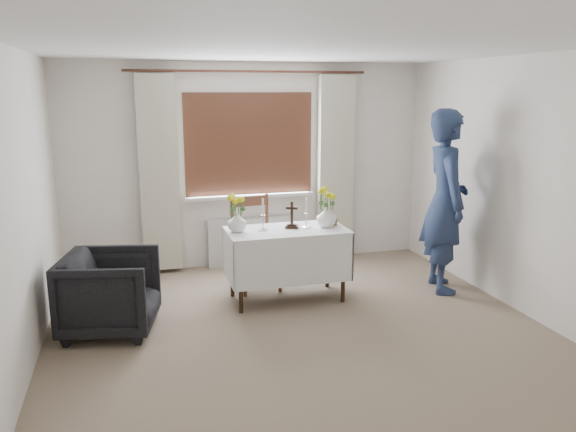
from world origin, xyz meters
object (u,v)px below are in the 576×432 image
object	(u,v)px
wooden_cross	(292,215)
altar_table	(287,265)
armchair	(110,293)
flower_vase_right	(326,217)
wooden_chair	(256,244)
person	(445,201)
flower_vase_left	(237,222)

from	to	relation	value
wooden_cross	altar_table	bearing A→B (deg)	-125.39
altar_table	armchair	bearing A→B (deg)	-169.13
wooden_cross	flower_vase_right	distance (m)	0.36
armchair	wooden_chair	bearing A→B (deg)	-51.39
person	wooden_chair	bearing A→B (deg)	87.71
wooden_cross	flower_vase_left	world-z (taller)	wooden_cross
altar_table	flower_vase_right	xyz separation A→B (m)	(0.43, -0.01, 0.49)
altar_table	armchair	world-z (taller)	altar_table
person	flower_vase_left	world-z (taller)	person
wooden_cross	flower_vase_right	bearing A→B (deg)	14.38
armchair	altar_table	bearing A→B (deg)	-66.97
wooden_cross	armchair	bearing A→B (deg)	-145.50
person	flower_vase_left	xyz separation A→B (m)	(-2.25, 0.19, -0.13)
wooden_chair	flower_vase_left	size ratio (longest dim) A/B	4.99
flower_vase_right	altar_table	bearing A→B (deg)	178.45
wooden_chair	wooden_cross	distance (m)	0.62
altar_table	flower_vase_left	bearing A→B (deg)	175.26
altar_table	armchair	distance (m)	1.79
armchair	flower_vase_right	bearing A→B (deg)	-69.35
flower_vase_left	wooden_cross	bearing A→B (deg)	-0.11
person	flower_vase_right	size ratio (longest dim) A/B	9.17
flower_vase_left	armchair	bearing A→B (deg)	-163.04
wooden_cross	wooden_chair	bearing A→B (deg)	150.92
wooden_chair	armchair	size ratio (longest dim) A/B	1.26
wooden_chair	wooden_cross	xyz separation A→B (m)	(0.30, -0.38, 0.39)
flower_vase_left	wooden_chair	bearing A→B (deg)	53.64
flower_vase_left	flower_vase_right	bearing A→B (deg)	-3.30
armchair	wooden_cross	xyz separation A→B (m)	(1.83, 0.38, 0.53)
person	armchair	bearing A→B (deg)	106.94
wooden_cross	flower_vase_left	xyz separation A→B (m)	(-0.58, 0.00, -0.04)
flower_vase_left	flower_vase_right	world-z (taller)	flower_vase_right
armchair	flower_vase_left	world-z (taller)	flower_vase_left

